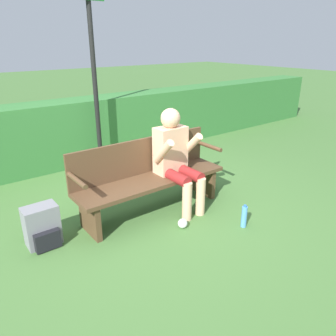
{
  "coord_description": "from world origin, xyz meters",
  "views": [
    {
      "loc": [
        -1.96,
        -2.87,
        1.92
      ],
      "look_at": [
        0.15,
        -0.1,
        0.55
      ],
      "focal_mm": 35.0,
      "sensor_mm": 36.0,
      "label": 1
    }
  ],
  "objects_px": {
    "park_bench": "(149,176)",
    "water_bottle": "(244,216)",
    "person_seated": "(176,156)",
    "signpost": "(94,67)",
    "backpack": "(42,227)"
  },
  "relations": [
    {
      "from": "signpost",
      "to": "backpack",
      "type": "bearing_deg",
      "value": -131.84
    },
    {
      "from": "person_seated",
      "to": "park_bench",
      "type": "bearing_deg",
      "value": 157.75
    },
    {
      "from": "park_bench",
      "to": "signpost",
      "type": "distance_m",
      "value": 1.99
    },
    {
      "from": "backpack",
      "to": "water_bottle",
      "type": "distance_m",
      "value": 2.1
    },
    {
      "from": "park_bench",
      "to": "signpost",
      "type": "relative_size",
      "value": 0.68
    },
    {
      "from": "signpost",
      "to": "person_seated",
      "type": "bearing_deg",
      "value": -86.14
    },
    {
      "from": "park_bench",
      "to": "person_seated",
      "type": "height_order",
      "value": "person_seated"
    },
    {
      "from": "park_bench",
      "to": "water_bottle",
      "type": "distance_m",
      "value": 1.17
    },
    {
      "from": "water_bottle",
      "to": "backpack",
      "type": "bearing_deg",
      "value": 151.64
    },
    {
      "from": "park_bench",
      "to": "water_bottle",
      "type": "height_order",
      "value": "park_bench"
    },
    {
      "from": "water_bottle",
      "to": "signpost",
      "type": "relative_size",
      "value": 0.1
    },
    {
      "from": "park_bench",
      "to": "backpack",
      "type": "bearing_deg",
      "value": 178.32
    },
    {
      "from": "backpack",
      "to": "signpost",
      "type": "xyz_separation_m",
      "value": [
        1.43,
        1.6,
        1.36
      ]
    },
    {
      "from": "person_seated",
      "to": "signpost",
      "type": "bearing_deg",
      "value": 93.86
    },
    {
      "from": "backpack",
      "to": "signpost",
      "type": "bearing_deg",
      "value": 48.16
    }
  ]
}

